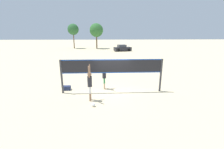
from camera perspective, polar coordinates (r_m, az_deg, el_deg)
ground_plane at (r=10.93m, az=0.00°, el=-6.68°), size 200.00×200.00×0.00m
volleyball_net at (r=10.43m, az=0.00°, el=1.78°), size 7.15×0.14×2.40m
player_spiker at (r=9.30m, az=-8.49°, el=-2.88°), size 0.28×0.72×2.29m
player_blocker at (r=11.21m, az=-2.98°, el=-0.09°), size 0.28×0.70×2.14m
volleyball at (r=8.92m, az=-7.09°, el=-11.32°), size 0.22×0.22×0.22m
gear_bag at (r=11.77m, az=-16.78°, el=-4.92°), size 0.53×0.34×0.32m
parked_car_near at (r=36.90m, az=3.98°, el=9.94°), size 4.40×2.69×1.54m
tree_left_cluster at (r=45.09m, az=-14.58°, el=16.27°), size 3.07×3.07×6.82m
tree_right_cluster at (r=43.46m, az=-5.97°, el=16.40°), size 3.72×3.72×6.90m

